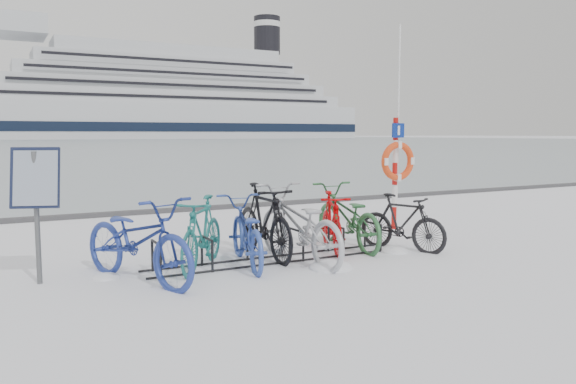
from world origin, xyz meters
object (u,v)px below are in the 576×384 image
info_board (36,186)px  cruise_ferry (168,103)px  lifebuoy_station (397,162)px  bike_rack (275,249)px

info_board → cruise_ferry: cruise_ferry is taller
lifebuoy_station → cruise_ferry: 214.64m
lifebuoy_station → cruise_ferry: size_ratio=0.03×
info_board → lifebuoy_station: lifebuoy_station is taller
bike_rack → cruise_ferry: size_ratio=0.03×
bike_rack → lifebuoy_station: bearing=22.4°
info_board → lifebuoy_station: bearing=29.0°
info_board → bike_rack: bearing=15.0°
bike_rack → info_board: size_ratio=2.30×
lifebuoy_station → cruise_ferry: cruise_ferry is taller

